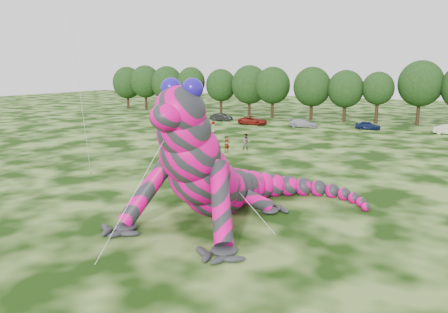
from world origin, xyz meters
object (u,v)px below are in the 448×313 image
spectator_1 (246,142)px  spectator_0 (227,144)px  tree_0 (127,88)px  car_0 (169,115)px  tree_3 (191,90)px  car_2 (253,121)px  tree_7 (312,94)px  tree_1 (146,88)px  tree_2 (167,89)px  tree_6 (273,93)px  tree_8 (345,96)px  car_3 (303,123)px  tree_5 (249,91)px  tree_10 (420,93)px  tree_4 (221,92)px  inflatable_gecko (221,146)px  car_1 (221,117)px  tree_9 (377,98)px  car_4 (368,125)px  spectator_4 (213,127)px

spectator_1 → spectator_0: spectator_0 is taller
tree_0 → car_0: (20.41, -12.44, -4.09)m
tree_0 → tree_3: size_ratio=1.01×
car_2 → tree_7: bearing=-33.4°
car_0 → tree_1: bearing=41.3°
tree_2 → car_0: bearing=-53.5°
tree_6 → tree_8: 13.34m
tree_1 → tree_7: 38.29m
tree_0 → tree_7: bearing=-3.1°
tree_8 → car_3: tree_8 is taller
tree_5 → tree_10: size_ratio=0.93×
tree_4 → tree_5: (6.52, -0.28, 0.37)m
inflatable_gecko → spectator_1: (-8.24, 20.95, -3.50)m
spectator_0 → car_1: bearing=57.7°
tree_2 → tree_7: bearing=-3.4°
tree_0 → tree_6: tree_0 is taller
tree_1 → spectator_1: 52.11m
car_0 → car_1: 10.39m
tree_1 → car_2: tree_1 is taller
tree_5 → car_2: 14.49m
tree_0 → tree_7: tree_0 is taller
tree_10 → car_3: 20.02m
tree_3 → tree_4: 6.30m
inflatable_gecko → tree_5: (-23.44, 53.97, 0.48)m
tree_4 → car_2: tree_4 is taller
tree_0 → tree_9: size_ratio=1.10×
tree_0 → tree_2: size_ratio=0.99×
tree_9 → tree_5: bearing=177.4°
tree_3 → tree_9: bearing=0.4°
tree_5 → car_1: 10.99m
inflatable_gecko → car_2: inflatable_gecko is taller
car_2 → car_4: bearing=-81.8°
inflatable_gecko → tree_3: 63.76m
car_2 → car_3: 8.49m
car_3 → spectator_4: size_ratio=2.73×
car_1 → tree_5: bearing=-8.6°
tree_8 → car_4: bearing=-54.6°
tree_5 → tree_9: bearing=-2.6°
tree_1 → car_3: (40.14, -11.13, -4.24)m
tree_0 → tree_6: 37.09m
tree_3 → tree_8: 31.50m
inflatable_gecko → tree_1: 72.39m
tree_8 → spectator_0: size_ratio=4.76×
tree_5 → tree_6: bearing=-17.5°
tree_1 → car_0: (14.21, -11.26, -4.24)m
tree_4 → tree_8: 25.48m
inflatable_gecko → tree_1: size_ratio=1.80×
tree_4 → tree_9: bearing=-2.5°
tree_0 → spectator_4: bearing=-33.3°
spectator_1 → spectator_4: size_ratio=1.10×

